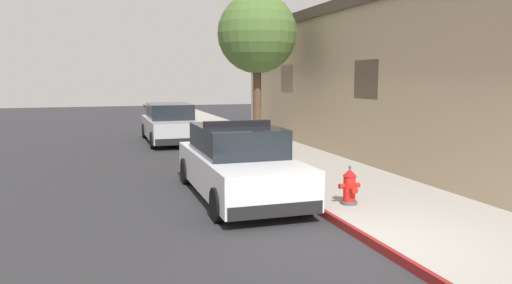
# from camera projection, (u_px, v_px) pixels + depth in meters

# --- Properties ---
(ground_plane) EXTENTS (31.16, 60.00, 0.20)m
(ground_plane) POSITION_uv_depth(u_px,v_px,m) (88.00, 163.00, 15.70)
(ground_plane) COLOR #2B2B2D
(sidewalk_pavement) EXTENTS (3.19, 60.00, 0.14)m
(sidewalk_pavement) POSITION_uv_depth(u_px,v_px,m) (266.00, 150.00, 17.49)
(sidewalk_pavement) COLOR #9E9991
(sidewalk_pavement) RESTS_ON ground
(curb_painted_edge) EXTENTS (0.08, 60.00, 0.14)m
(curb_painted_edge) POSITION_uv_depth(u_px,v_px,m) (221.00, 152.00, 16.99)
(curb_painted_edge) COLOR maroon
(curb_painted_edge) RESTS_ON ground
(storefront_building) EXTENTS (6.63, 22.08, 5.01)m
(storefront_building) POSITION_uv_depth(u_px,v_px,m) (459.00, 81.00, 14.85)
(storefront_building) COLOR tan
(storefront_building) RESTS_ON ground
(police_cruiser) EXTENTS (1.94, 4.84, 1.68)m
(police_cruiser) POSITION_uv_depth(u_px,v_px,m) (238.00, 163.00, 10.81)
(police_cruiser) COLOR white
(police_cruiser) RESTS_ON ground
(parked_car_silver_ahead) EXTENTS (1.94, 4.84, 1.56)m
(parked_car_silver_ahead) POSITION_uv_depth(u_px,v_px,m) (170.00, 124.00, 19.95)
(parked_car_silver_ahead) COLOR #B2B5BA
(parked_car_silver_ahead) RESTS_ON ground
(fire_hydrant) EXTENTS (0.44, 0.40, 0.76)m
(fire_hydrant) POSITION_uv_depth(u_px,v_px,m) (350.00, 187.00, 9.66)
(fire_hydrant) COLOR #4C4C51
(fire_hydrant) RESTS_ON sidewalk_pavement
(street_tree) EXTENTS (2.71, 2.71, 5.31)m
(street_tree) POSITION_uv_depth(u_px,v_px,m) (257.00, 34.00, 16.76)
(street_tree) COLOR brown
(street_tree) RESTS_ON sidewalk_pavement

